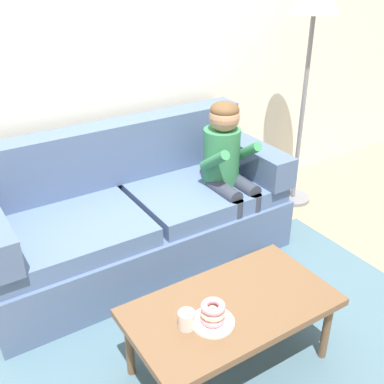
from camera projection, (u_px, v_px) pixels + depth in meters
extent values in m
plane|color=#9E896B|center=(216.00, 319.00, 2.84)|extent=(10.00, 10.00, 0.00)
cube|color=silver|center=(105.00, 47.00, 3.23)|extent=(8.00, 0.10, 2.80)
cube|color=#476675|center=(242.00, 345.00, 2.65)|extent=(2.47, 1.71, 0.01)
cube|color=slate|center=(138.00, 238.00, 3.29)|extent=(2.09, 0.90, 0.38)
cube|color=slate|center=(64.00, 233.00, 2.89)|extent=(1.00, 0.74, 0.12)
cube|color=slate|center=(203.00, 191.00, 3.38)|extent=(1.00, 0.74, 0.12)
cube|color=slate|center=(111.00, 153.00, 3.30)|extent=(2.09, 0.20, 0.44)
cube|color=slate|center=(246.00, 155.00, 3.54)|extent=(0.20, 0.90, 0.22)
cube|color=brown|center=(231.00, 307.00, 2.34)|extent=(1.06, 0.58, 0.04)
cylinder|color=brown|center=(326.00, 331.00, 2.49)|extent=(0.04, 0.04, 0.39)
cylinder|color=brown|center=(130.00, 347.00, 2.39)|extent=(0.04, 0.04, 0.39)
cylinder|color=brown|center=(269.00, 284.00, 2.83)|extent=(0.04, 0.04, 0.39)
cylinder|color=#337A4C|center=(221.00, 156.00, 3.30)|extent=(0.26, 0.26, 0.40)
sphere|color=tan|center=(224.00, 117.00, 3.15)|extent=(0.21, 0.21, 0.21)
ellipsoid|color=brown|center=(225.00, 110.00, 3.12)|extent=(0.20, 0.20, 0.12)
cylinder|color=#333847|center=(224.00, 191.00, 3.24)|extent=(0.11, 0.30, 0.11)
cylinder|color=#333847|center=(235.00, 228.00, 3.23)|extent=(0.09, 0.09, 0.44)
cube|color=black|center=(238.00, 261.00, 3.31)|extent=(0.10, 0.20, 0.06)
cylinder|color=#337A4C|center=(214.00, 161.00, 3.14)|extent=(0.07, 0.29, 0.23)
cylinder|color=#333847|center=(242.00, 185.00, 3.31)|extent=(0.11, 0.30, 0.11)
cylinder|color=#333847|center=(253.00, 222.00, 3.31)|extent=(0.09, 0.09, 0.44)
cube|color=black|center=(256.00, 254.00, 3.39)|extent=(0.10, 0.20, 0.06)
cylinder|color=#337A4C|center=(246.00, 152.00, 3.27)|extent=(0.07, 0.29, 0.23)
cylinder|color=white|center=(213.00, 322.00, 2.21)|extent=(0.21, 0.21, 0.01)
torus|color=pink|center=(213.00, 318.00, 2.20)|extent=(0.16, 0.16, 0.04)
torus|color=beige|center=(213.00, 312.00, 2.18)|extent=(0.17, 0.17, 0.04)
torus|color=pink|center=(213.00, 306.00, 2.16)|extent=(0.13, 0.13, 0.04)
cylinder|color=silver|center=(186.00, 320.00, 2.17)|extent=(0.08, 0.08, 0.09)
cylinder|color=slate|center=(292.00, 198.00, 4.18)|extent=(0.30, 0.30, 0.03)
cylinder|color=slate|center=(303.00, 110.00, 3.80)|extent=(0.04, 0.04, 1.60)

